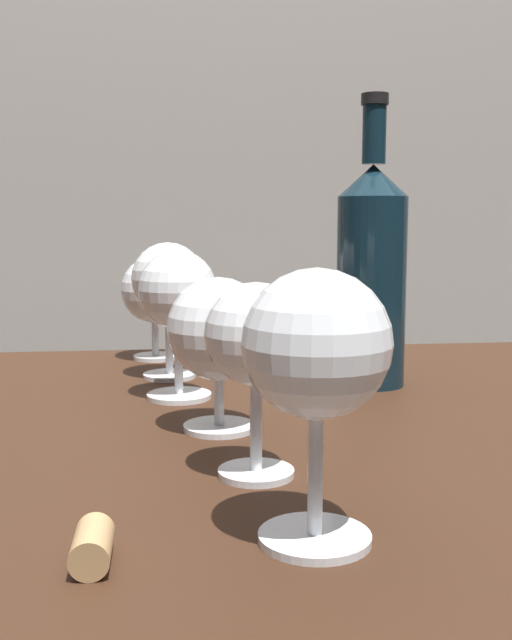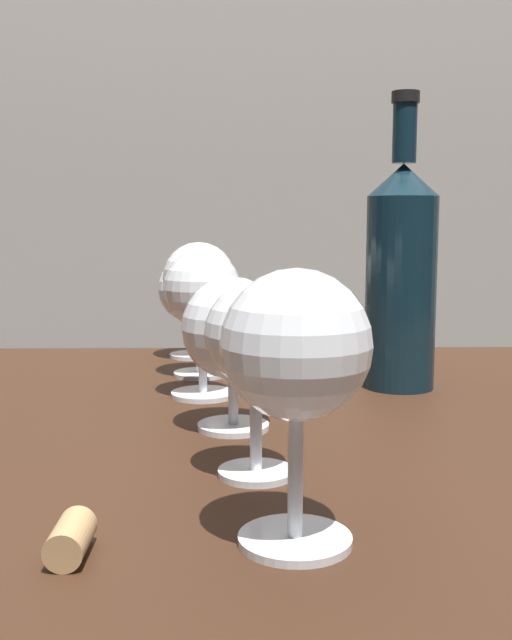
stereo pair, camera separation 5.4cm
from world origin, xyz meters
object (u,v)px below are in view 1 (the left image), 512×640
wine_glass_rose (154,292)px  cork (92,546)px  wine_glass_cabernet (219,331)px  wine_glass_pinot (168,282)px  wine_glass_white (178,293)px  wine_glass_amber (256,340)px  wine_bottle (371,271)px  wine_glass_chardonnay (317,349)px

wine_glass_rose → cork: (-0.03, -0.61, -0.08)m
wine_glass_cabernet → wine_glass_pinot: wine_glass_pinot is taller
wine_glass_white → wine_glass_amber: bearing=-78.3°
wine_glass_white → wine_bottle: (0.22, 0.04, 0.02)m
wine_glass_rose → cork: bearing=-92.5°
wine_glass_cabernet → wine_glass_rose: 0.36m
wine_glass_amber → wine_bottle: size_ratio=0.45×
wine_glass_chardonnay → cork: 0.16m
wine_glass_amber → wine_glass_white: bearing=101.7°
wine_glass_amber → wine_glass_white: wine_glass_white is taller
cork → wine_glass_chardonnay: bearing=7.1°
wine_glass_cabernet → wine_glass_rose: bearing=99.8°
wine_glass_cabernet → cork: size_ratio=3.26×
wine_glass_cabernet → wine_glass_white: size_ratio=0.88×
wine_glass_chardonnay → wine_glass_amber: 0.12m
cork → wine_glass_pinot: bearing=84.8°
wine_bottle → cork: (-0.27, -0.42, -0.12)m
wine_glass_amber → wine_glass_white: size_ratio=0.92×
wine_glass_amber → wine_glass_rose: bearing=99.4°
wine_glass_white → wine_bottle: wine_bottle is taller
wine_glass_chardonnay → cork: (-0.13, -0.02, -0.10)m
wine_glass_chardonnay → wine_glass_cabernet: (-0.04, 0.24, -0.03)m
wine_glass_amber → wine_glass_rose: 0.48m
wine_bottle → cork: 0.52m
wine_glass_chardonnay → cork: wine_glass_chardonnay is taller
wine_glass_white → wine_glass_chardonnay: bearing=-78.8°
wine_glass_white → wine_glass_pinot: bearing=95.1°
wine_glass_white → wine_bottle: bearing=10.7°
wine_glass_chardonnay → wine_glass_rose: wine_glass_chardonnay is taller
wine_glass_white → wine_glass_cabernet: bearing=-75.0°
wine_glass_amber → wine_glass_chardonnay: bearing=-80.0°
wine_glass_amber → wine_glass_pinot: wine_glass_pinot is taller
wine_glass_chardonnay → wine_bottle: wine_bottle is taller
wine_glass_chardonnay → wine_glass_cabernet: size_ratio=1.17×
wine_glass_chardonnay → cork: bearing=-172.9°
wine_glass_amber → wine_glass_pinot: bearing=99.8°
wine_glass_rose → wine_bottle: bearing=-37.5°
wine_glass_white → cork: bearing=-98.0°
wine_glass_cabernet → wine_glass_rose: (-0.06, 0.35, 0.00)m
wine_glass_cabernet → wine_glass_rose: same height
wine_glass_cabernet → wine_glass_pinot: bearing=100.6°
wine_glass_amber → cork: 0.19m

